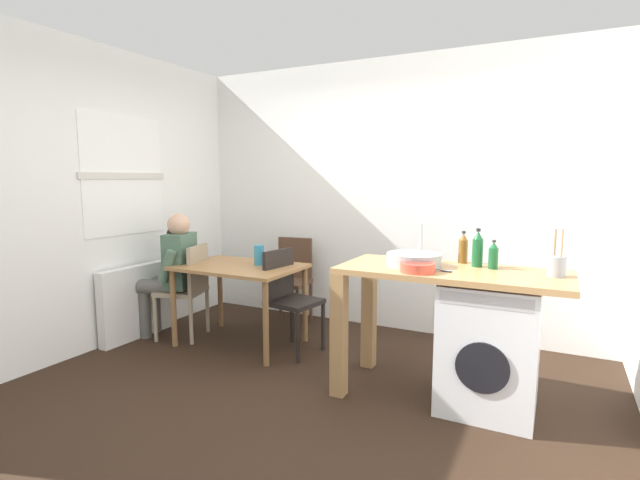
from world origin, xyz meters
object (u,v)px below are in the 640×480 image
Objects in this scene: utensil_crock at (557,266)px; vase at (259,255)px; bottle_clear_small at (493,256)px; mixing_bowl at (418,267)px; bottle_squat_brown at (478,249)px; washing_machine at (489,345)px; seated_person at (172,268)px; dining_table at (240,276)px; chair_person_seat at (188,286)px; chair_opposite at (288,294)px; chair_spare_by_wall at (291,276)px; bottle_tall_green at (463,249)px.

vase is (-2.43, 0.30, -0.16)m from utensil_crock.
vase is (-2.04, 0.21, -0.18)m from bottle_clear_small.
vase is at bearing 174.19° from bottle_clear_small.
bottle_squat_brown is at bearing 50.03° from mixing_bowl.
vase is at bearing 170.41° from washing_machine.
seated_person is at bearing -178.89° from bottle_squat_brown.
mixing_bowl is at bearing -14.15° from dining_table.
bottle_squat_brown is at bearing -1.93° from dining_table.
bottle_squat_brown is at bearing -106.03° from chair_person_seat.
chair_opposite is at bearing -6.70° from vase.
dining_table is 0.92× the size of seated_person.
dining_table is at bearing 77.03° from chair_spare_by_wall.
washing_machine is at bearing -108.67° from seated_person.
dining_table is at bearing 173.59° from washing_machine.
chair_spare_by_wall is at bearing 157.05° from bottle_squat_brown.
seated_person is 2.93m from washing_machine.
vase is (0.15, 0.10, 0.19)m from dining_table.
seated_person is at bearing -165.28° from vase.
vase is (0.06, -0.67, 0.32)m from chair_spare_by_wall.
chair_person_seat is 1.00× the size of chair_spare_by_wall.
dining_table is 1.22× the size of chair_person_seat.
chair_person_seat is 2.79m from bottle_clear_small.
chair_person_seat is 0.23m from seated_person.
bottle_tall_green is at bearing 152.24° from chair_spare_by_wall.
utensil_crock is (0.49, -0.13, -0.05)m from bottle_squat_brown.
chair_spare_by_wall is at bearing 158.44° from bottle_tall_green.
seated_person reaches higher than chair_person_seat.
chair_person_seat is 1.05× the size of washing_machine.
mixing_bowl is (-0.42, -0.34, -0.05)m from bottle_clear_small.
seated_person is 1.40× the size of washing_machine.
bottle_squat_brown is (-0.13, 0.18, 0.61)m from washing_machine.
bottle_clear_small is at bearing 167.11° from utensil_crock.
bottle_clear_small is (0.22, -0.14, -0.02)m from bottle_tall_green.
chair_person_seat is 3.87× the size of bottle_tall_green.
mixing_bowl is at bearing -113.65° from seated_person.
mixing_bowl is at bearing 77.59° from chair_opposite.
chair_opposite is 1.80m from bottle_clear_small.
dining_table is 2.61m from utensil_crock.
bottle_squat_brown is (2.09, -0.07, 0.40)m from dining_table.
utensil_crock reaches higher than chair_spare_by_wall.
washing_machine is 0.60m from bottle_clear_small.
seated_person is (-1.18, -0.19, 0.16)m from chair_opposite.
bottle_tall_green reaches higher than chair_opposite.
chair_opposite reaches higher than washing_machine.
chair_person_seat is 4.57× the size of bottle_clear_small.
chair_person_seat is 2.77m from washing_machine.
utensil_crock reaches higher than vase.
bottle_squat_brown is 0.12m from bottle_clear_small.
chair_spare_by_wall is at bearing -142.62° from chair_opposite.
dining_table is 2.23m from bottle_clear_small.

